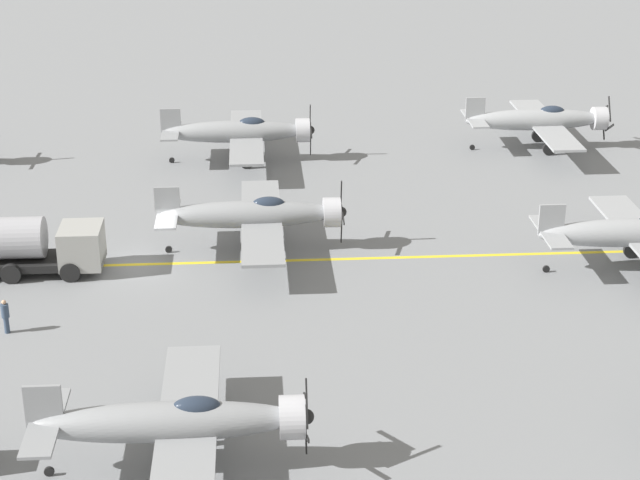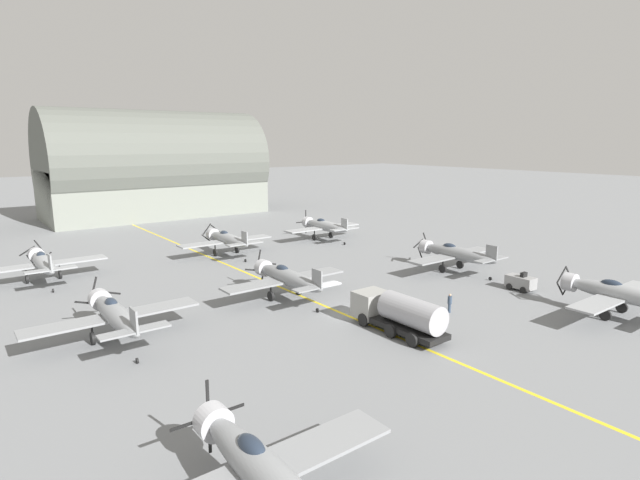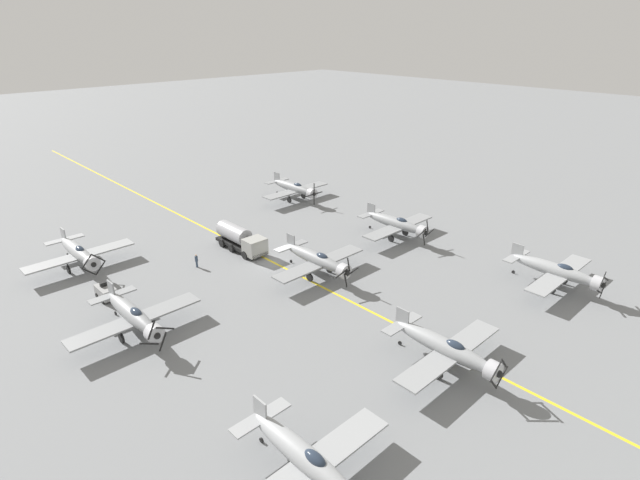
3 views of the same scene
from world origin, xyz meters
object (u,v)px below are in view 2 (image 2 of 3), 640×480
at_px(airplane_far_right, 324,226).
at_px(airplane_near_right, 621,294).
at_px(airplane_mid_center, 287,277).
at_px(airplane_mid_right, 455,253).
at_px(ground_crew_walking, 450,302).
at_px(hangar, 155,171).
at_px(fuel_tanker, 398,313).
at_px(airplane_near_left, 262,471).
at_px(airplane_far_left, 43,262).
at_px(tow_tractor, 521,282).
at_px(airplane_far_center, 227,239).
at_px(airplane_mid_left, 115,314).

height_order(airplane_far_right, airplane_near_right, airplane_far_right).
bearing_deg(airplane_mid_center, airplane_mid_right, -12.95).
relative_size(ground_crew_walking, hangar, 0.04).
bearing_deg(airplane_near_right, fuel_tanker, 164.96).
distance_m(airplane_near_left, fuel_tanker, 20.32).
distance_m(airplane_far_right, airplane_mid_right, 22.63).
xyz_separation_m(airplane_near_right, fuel_tanker, (-16.35, 8.58, -0.50)).
xyz_separation_m(airplane_near_left, airplane_near_right, (33.98, 1.53, 0.00)).
height_order(airplane_far_left, fuel_tanker, airplane_far_left).
distance_m(airplane_mid_center, airplane_far_left, 25.46).
xyz_separation_m(airplane_far_left, hangar, (25.39, 39.01, 6.28)).
height_order(airplane_mid_center, ground_crew_walking, airplane_mid_center).
relative_size(airplane_mid_center, tow_tractor, 4.62).
bearing_deg(ground_crew_walking, airplane_far_right, 70.79).
height_order(airplane_far_center, airplane_near_left, airplane_near_left).
distance_m(airplane_far_left, ground_crew_walking, 39.63).
height_order(airplane_near_left, airplane_mid_right, airplane_near_left).
xyz_separation_m(airplane_far_center, tow_tractor, (15.39, -30.36, -1.22)).
bearing_deg(airplane_mid_left, fuel_tanker, -39.18).
distance_m(airplane_near_left, ground_crew_walking, 26.37).
bearing_deg(hangar, airplane_far_center, -97.46).
relative_size(airplane_mid_left, airplane_near_left, 1.00).
distance_m(airplane_far_center, airplane_mid_left, 27.38).
bearing_deg(ground_crew_walking, airplane_mid_left, 156.19).
bearing_deg(ground_crew_walking, airplane_mid_center, 127.77).
relative_size(airplane_near_right, ground_crew_walking, 7.43).
height_order(airplane_mid_center, hangar, hangar).
bearing_deg(airplane_near_left, airplane_far_right, 54.21).
relative_size(airplane_near_left, ground_crew_walking, 7.43).
height_order(airplane_mid_right, fuel_tanker, airplane_mid_right).
xyz_separation_m(airplane_mid_center, airplane_far_center, (3.80, 19.16, 0.00)).
bearing_deg(airplane_mid_center, hangar, 76.74).
height_order(airplane_far_left, airplane_far_right, airplane_far_right).
xyz_separation_m(airplane_far_center, airplane_far_right, (15.63, 0.53, -0.00)).
bearing_deg(ground_crew_walking, airplane_far_left, 129.34).
bearing_deg(airplane_near_left, ground_crew_walking, 27.88).
distance_m(fuel_tanker, tow_tractor, 17.07).
bearing_deg(airplane_near_right, airplane_mid_center, 145.15).
distance_m(airplane_far_center, airplane_far_right, 15.64).
bearing_deg(airplane_far_center, ground_crew_walking, -92.36).
bearing_deg(airplane_far_right, tow_tractor, -102.99).
bearing_deg(airplane_near_right, airplane_far_left, 144.05).
xyz_separation_m(airplane_mid_right, tow_tractor, (-0.66, -8.27, -1.22)).
relative_size(airplane_far_right, airplane_near_left, 1.00).
relative_size(airplane_far_center, hangar, 0.31).
relative_size(airplane_mid_left, airplane_near_right, 1.00).
height_order(airplane_mid_left, fuel_tanker, airplane_mid_left).
distance_m(airplane_far_right, fuel_tanker, 35.76).
distance_m(airplane_near_left, airplane_near_right, 34.01).
bearing_deg(airplane_far_center, fuel_tanker, -104.56).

